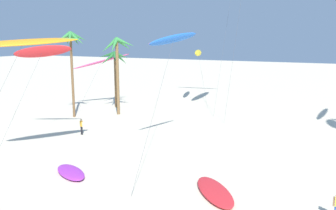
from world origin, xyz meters
name	(u,v)px	position (x,y,z in m)	size (l,w,h in m)	color
palm_tree_0	(71,45)	(-19.50, 32.85, 9.16)	(3.91, 3.95, 10.87)	brown
palm_tree_1	(115,60)	(-18.32, 40.65, 6.85)	(5.05, 4.41, 8.15)	brown
palm_tree_2	(117,53)	(-15.16, 36.66, 8.05)	(4.52, 4.37, 10.15)	brown
flying_kite_0	(42,51)	(-15.46, 23.84, 8.76)	(5.78, 7.36, 9.72)	red
flying_kite_2	(198,53)	(-9.08, 49.97, 7.73)	(4.54, 7.76, 8.37)	yellow
flying_kite_3	(23,42)	(-10.29, 16.75, 9.77)	(5.90, 8.63, 10.33)	orange
flying_kite_5	(174,39)	(-1.97, 25.44, 10.00)	(2.92, 12.65, 10.87)	blue
flying_kite_10	(101,61)	(-20.43, 40.37, 6.65)	(6.66, 8.15, 7.92)	#EA5193
grounded_kite_0	(215,191)	(4.33, 18.32, 0.17)	(4.55, 5.18, 0.33)	red
grounded_kite_2	(71,172)	(-6.47, 16.85, 0.21)	(4.10, 3.29, 0.42)	purple
person_near_right	(81,126)	(-13.05, 26.31, 0.95)	(0.48, 0.30, 1.72)	black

